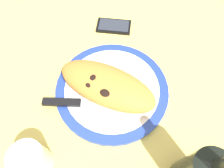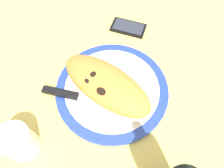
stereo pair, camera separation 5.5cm
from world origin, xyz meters
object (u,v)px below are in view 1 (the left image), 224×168
Objects in this scene: calzone at (107,85)px; smartphone at (114,26)px; water_glass at (32,161)px; plate at (112,89)px; fork at (114,67)px; knife at (73,103)px.

smartphone is (2.09, -26.34, -4.58)cm from calzone.
calzone is 26.81cm from smartphone.
smartphone is 49.20cm from water_glass.
fork is at bearing -85.62° from plate.
fork is 32.76cm from water_glass.
smartphone is at bearing -81.42° from fork.
calzone is at bearing -148.12° from knife.
water_glass is at bearing 64.15° from fork.
calzone reaches higher than plate.
calzone is 25.37cm from water_glass.
water_glass reaches higher than fork.
calzone is at bearing 85.24° from fork.
knife reaches higher than fork.
smartphone is (2.76, -18.28, -1.51)cm from fork.
calzone is (1.19, 1.27, 4.24)cm from plate.
calzone is 8.64cm from fork.
water_glass is (11.51, 47.72, 3.33)cm from smartphone.
plate is at bearing -145.95° from knife.
fork is at bearing -94.76° from calzone.
plate is 1.37× the size of knife.
plate is 1.86× the size of fork.
water_glass reaches higher than knife.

